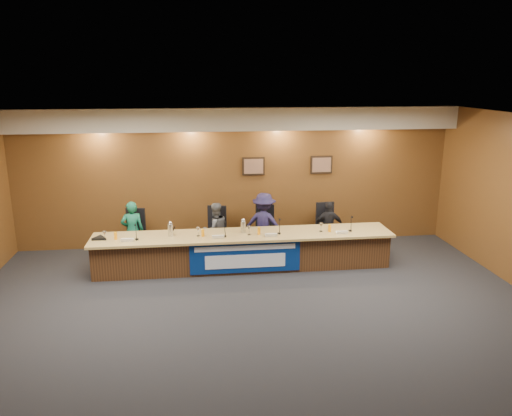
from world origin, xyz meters
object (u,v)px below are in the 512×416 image
at_px(panelist_b, 215,230).
at_px(speakerphone, 99,238).
at_px(banner, 245,257).
at_px(panelist_c, 264,224).
at_px(office_chair_a, 134,237).
at_px(carafe_left, 170,230).
at_px(dais_body, 243,252).
at_px(carafe_mid, 243,227).
at_px(office_chair_b, 215,234).
at_px(panelist_d, 329,227).
at_px(office_chair_c, 263,232).
at_px(office_chair_d, 327,230).
at_px(panelist_a, 133,231).

relative_size(panelist_b, speakerphone, 3.81).
height_order(banner, panelist_c, panelist_c).
bearing_deg(office_chair_a, carafe_left, -33.51).
distance_m(carafe_left, speakerphone, 1.39).
height_order(dais_body, panelist_b, panelist_b).
relative_size(dais_body, speakerphone, 18.75).
bearing_deg(panelist_b, office_chair_a, -24.20).
height_order(panelist_b, carafe_mid, panelist_b).
relative_size(office_chair_a, office_chair_b, 1.00).
distance_m(panelist_c, office_chair_b, 1.10).
distance_m(panelist_b, speakerphone, 2.45).
height_order(office_chair_b, carafe_left, carafe_left).
distance_m(panelist_d, carafe_mid, 2.14).
distance_m(panelist_d, carafe_left, 3.56).
height_order(dais_body, speakerphone, speakerphone).
relative_size(panelist_d, office_chair_a, 2.43).
height_order(office_chair_b, office_chair_c, same).
bearing_deg(carafe_left, panelist_b, 39.37).
bearing_deg(office_chair_b, office_chair_d, 14.56).
xyz_separation_m(dais_body, office_chair_a, (-2.31, 0.84, 0.13)).
relative_size(dais_body, office_chair_b, 12.50).
bearing_deg(office_chair_c, carafe_mid, -106.74).
xyz_separation_m(panelist_a, office_chair_c, (2.84, 0.10, -0.17)).
distance_m(panelist_b, office_chair_a, 1.78).
bearing_deg(panelist_b, office_chair_c, 164.37).
height_order(banner, office_chair_b, banner).
xyz_separation_m(office_chair_a, carafe_mid, (2.31, -0.80, 0.39)).
height_order(panelist_c, speakerphone, panelist_c).
relative_size(panelist_c, carafe_mid, 5.74).
bearing_deg(banner, office_chair_d, 32.10).
xyz_separation_m(banner, panelist_a, (-2.31, 1.15, 0.27)).
distance_m(dais_body, carafe_left, 1.56).
distance_m(dais_body, banner, 0.42).
height_order(banner, panelist_a, panelist_a).
bearing_deg(speakerphone, panelist_d, 9.25).
distance_m(office_chair_c, carafe_mid, 1.04).
bearing_deg(speakerphone, office_chair_b, 21.06).
distance_m(panelist_a, panelist_b, 1.77).
height_order(dais_body, banner, banner).
height_order(office_chair_a, office_chair_d, same).
bearing_deg(office_chair_a, panelist_d, 10.73).
bearing_deg(panelist_b, panelist_c, 159.04).
xyz_separation_m(carafe_mid, speakerphone, (-2.85, -0.09, -0.10)).
height_order(banner, office_chair_d, banner).
bearing_deg(carafe_mid, carafe_left, -177.80).
distance_m(carafe_left, carafe_mid, 1.47).
bearing_deg(panelist_d, panelist_a, 5.52).
relative_size(dais_body, office_chair_d, 12.50).
relative_size(panelist_b, carafe_left, 4.78).
bearing_deg(panelist_b, banner, 94.07).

